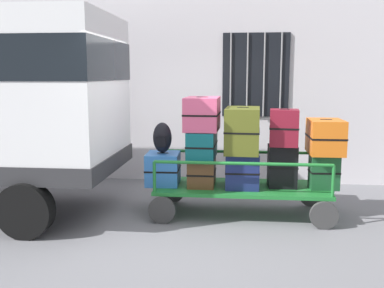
% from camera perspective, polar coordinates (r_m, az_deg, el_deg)
% --- Properties ---
extents(ground_plane, '(40.00, 40.00, 0.00)m').
position_cam_1_polar(ground_plane, '(5.94, 0.51, -10.70)').
color(ground_plane, slate).
extents(building_wall, '(12.00, 0.38, 5.00)m').
position_cam_1_polar(building_wall, '(8.32, 2.40, 12.40)').
color(building_wall, silver).
rests_on(building_wall, ground).
extents(luggage_cart, '(2.52, 1.08, 0.42)m').
position_cam_1_polar(luggage_cart, '(6.37, 6.44, -6.07)').
color(luggage_cart, '#1E722D').
rests_on(luggage_cart, ground).
extents(cart_railing, '(2.41, 0.94, 0.44)m').
position_cam_1_polar(cart_railing, '(6.27, 6.51, -2.22)').
color(cart_railing, '#1E722D').
rests_on(cart_railing, luggage_cart).
extents(suitcase_left_bottom, '(0.50, 0.56, 0.46)m').
position_cam_1_polar(suitcase_left_bottom, '(6.41, -3.78, -3.20)').
color(suitcase_left_bottom, '#3372C6').
rests_on(suitcase_left_bottom, luggage_cart).
extents(suitcase_midleft_bottom, '(0.39, 0.56, 0.40)m').
position_cam_1_polar(suitcase_midleft_bottom, '(6.32, 1.30, -3.64)').
color(suitcase_midleft_bottom, brown).
rests_on(suitcase_midleft_bottom, luggage_cart).
extents(suitcase_midleft_middle, '(0.41, 0.76, 0.40)m').
position_cam_1_polar(suitcase_midleft_middle, '(6.27, 1.33, -0.02)').
color(suitcase_midleft_middle, '#0F5960').
rests_on(suitcase_midleft_middle, suitcase_midleft_bottom).
extents(suitcase_midleft_top, '(0.50, 0.73, 0.47)m').
position_cam_1_polar(suitcase_midleft_top, '(6.22, 1.35, 3.96)').
color(suitcase_midleft_top, '#CC4C72').
rests_on(suitcase_midleft_top, suitcase_midleft_middle).
extents(suitcase_center_bottom, '(0.49, 0.57, 0.49)m').
position_cam_1_polar(suitcase_center_bottom, '(6.27, 6.49, -3.37)').
color(suitcase_center_bottom, navy).
rests_on(suitcase_center_bottom, luggage_cart).
extents(suitcase_center_middle, '(0.51, 0.81, 0.64)m').
position_cam_1_polar(suitcase_center_middle, '(6.22, 6.58, 1.82)').
color(suitcase_center_middle, '#4C5119').
rests_on(suitcase_center_middle, suitcase_center_bottom).
extents(suitcase_midright_bottom, '(0.41, 0.37, 0.60)m').
position_cam_1_polar(suitcase_midright_bottom, '(6.36, 11.65, -2.82)').
color(suitcase_midright_bottom, black).
rests_on(suitcase_midright_bottom, luggage_cart).
extents(suitcase_midright_middle, '(0.42, 0.40, 0.51)m').
position_cam_1_polar(suitcase_midright_middle, '(6.20, 11.88, 2.09)').
color(suitcase_midright_middle, maroon).
rests_on(suitcase_midright_middle, suitcase_midright_bottom).
extents(suitcase_right_bottom, '(0.41, 0.30, 0.50)m').
position_cam_1_polar(suitcase_right_bottom, '(6.38, 16.81, -3.45)').
color(suitcase_right_bottom, '#194C28').
rests_on(suitcase_right_bottom, luggage_cart).
extents(suitcase_right_middle, '(0.46, 0.64, 0.48)m').
position_cam_1_polar(suitcase_right_middle, '(6.32, 16.97, 0.92)').
color(suitcase_right_middle, orange).
rests_on(suitcase_right_middle, suitcase_right_bottom).
extents(backpack, '(0.27, 0.22, 0.44)m').
position_cam_1_polar(backpack, '(6.33, -3.89, 0.81)').
color(backpack, black).
rests_on(backpack, suitcase_left_bottom).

